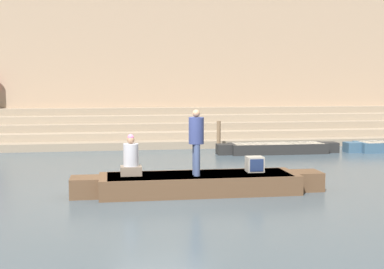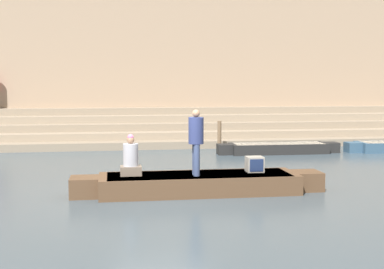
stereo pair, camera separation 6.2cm
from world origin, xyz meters
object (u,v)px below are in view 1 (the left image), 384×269
object	(u,v)px
person_standing	(196,138)
person_rowing	(131,159)
tv_set	(255,164)
moored_boat_shore	(278,148)
mooring_post	(219,136)
rowboat_main	(199,183)

from	to	relation	value
person_standing	person_rowing	world-z (taller)	person_standing
person_rowing	tv_set	distance (m)	3.23
person_rowing	person_standing	bearing A→B (deg)	-19.01
person_standing	moored_boat_shore	size ratio (longest dim) A/B	0.34
person_rowing	moored_boat_shore	bearing A→B (deg)	38.79
person_rowing	mooring_post	distance (m)	8.96
rowboat_main	tv_set	distance (m)	1.57
rowboat_main	moored_boat_shore	distance (m)	8.27
person_rowing	mooring_post	xyz separation A→B (m)	(3.91, 8.06, -0.28)
mooring_post	tv_set	bearing A→B (deg)	-94.91
person_standing	rowboat_main	bearing A→B (deg)	64.20
person_standing	moored_boat_shore	world-z (taller)	person_standing
tv_set	mooring_post	bearing A→B (deg)	82.98
rowboat_main	person_standing	bearing A→B (deg)	-122.85
tv_set	moored_boat_shore	xyz separation A→B (m)	(2.86, 6.88, -0.47)
person_rowing	mooring_post	size ratio (longest dim) A/B	0.85
tv_set	person_rowing	bearing A→B (deg)	178.63
person_standing	tv_set	xyz separation A→B (m)	(1.60, 0.30, -0.75)
rowboat_main	person_standing	size ratio (longest dim) A/B	3.90
rowboat_main	mooring_post	xyz separation A→B (m)	(2.19, 8.17, 0.35)
moored_boat_shore	mooring_post	bearing A→B (deg)	148.01
person_rowing	moored_boat_shore	world-z (taller)	person_rowing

